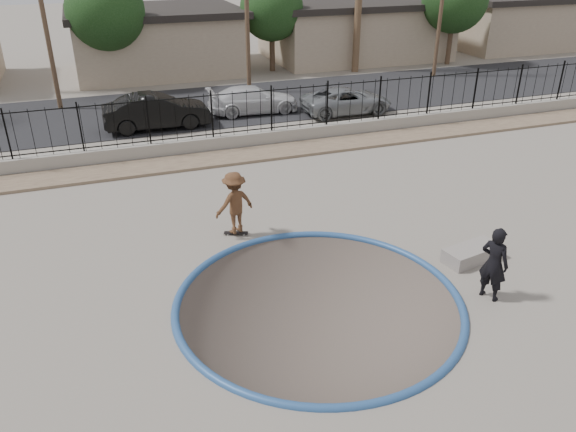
% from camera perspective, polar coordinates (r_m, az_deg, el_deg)
% --- Properties ---
extents(ground, '(120.00, 120.00, 2.20)m').
position_cam_1_polar(ground, '(25.37, -8.21, 5.48)').
color(ground, slate).
rests_on(ground, ground).
extents(bowl_pit, '(6.84, 6.84, 1.80)m').
position_cam_1_polar(bowl_pit, '(13.73, 3.11, -8.73)').
color(bowl_pit, '#4A4139').
rests_on(bowl_pit, ground).
extents(coping_ring, '(7.04, 7.04, 0.20)m').
position_cam_1_polar(coping_ring, '(13.73, 3.11, -8.73)').
color(coping_ring, '#2A5189').
rests_on(coping_ring, ground).
extents(rock_strip, '(42.00, 1.60, 0.11)m').
position_cam_1_polar(rock_strip, '(22.40, -6.89, 5.82)').
color(rock_strip, '#937C60').
rests_on(rock_strip, ground).
extents(retaining_wall, '(42.00, 0.45, 0.60)m').
position_cam_1_polar(retaining_wall, '(23.33, -7.55, 7.28)').
color(retaining_wall, gray).
rests_on(retaining_wall, ground).
extents(fence, '(40.00, 0.04, 1.80)m').
position_cam_1_polar(fence, '(22.96, -7.73, 10.11)').
color(fence, black).
rests_on(fence, retaining_wall).
extents(street, '(90.00, 8.00, 0.04)m').
position_cam_1_polar(street, '(29.71, -10.42, 10.73)').
color(street, black).
rests_on(street, ground).
extents(house_center, '(10.60, 8.60, 3.90)m').
position_cam_1_polar(house_center, '(38.52, -13.27, 17.05)').
color(house_center, tan).
rests_on(house_center, ground).
extents(house_east, '(12.60, 8.60, 3.90)m').
position_cam_1_polar(house_east, '(42.47, 6.75, 18.38)').
color(house_east, tan).
rests_on(house_east, ground).
extents(house_east_far, '(11.60, 8.60, 3.90)m').
position_cam_1_polar(house_east_far, '(50.16, 22.08, 17.99)').
color(house_east_far, tan).
rests_on(house_east_far, ground).
extents(utility_pole_left, '(1.70, 0.24, 9.00)m').
position_cam_1_polar(utility_pole_left, '(30.51, -23.64, 18.48)').
color(utility_pole_left, '#473323').
rests_on(utility_pole_left, ground).
extents(street_tree_left, '(4.32, 4.32, 6.36)m').
position_cam_1_polar(street_tree_left, '(34.53, -18.07, 19.19)').
color(street_tree_left, '#473323').
rests_on(street_tree_left, ground).
extents(street_tree_mid, '(3.96, 3.96, 5.83)m').
position_cam_1_polar(street_tree_mid, '(37.32, -1.67, 20.31)').
color(street_tree_mid, '#473323').
rests_on(street_tree_mid, ground).
extents(skater, '(1.36, 1.01, 1.87)m').
position_cam_1_polar(skater, '(16.28, -5.44, 1.03)').
color(skater, brown).
rests_on(skater, ground).
extents(skateboard, '(0.73, 0.41, 0.06)m').
position_cam_1_polar(skateboard, '(16.68, -5.31, -1.72)').
color(skateboard, black).
rests_on(skateboard, ground).
extents(videographer, '(0.71, 0.82, 1.90)m').
position_cam_1_polar(videographer, '(14.25, 20.19, -4.56)').
color(videographer, black).
rests_on(videographer, ground).
extents(concrete_ledge, '(1.70, 0.98, 0.40)m').
position_cam_1_polar(concrete_ledge, '(16.05, 18.13, -3.66)').
color(concrete_ledge, gray).
rests_on(concrete_ledge, ground).
extents(car_b, '(4.75, 1.66, 1.56)m').
position_cam_1_polar(car_b, '(26.44, -13.19, 10.31)').
color(car_b, black).
rests_on(car_b, street).
extents(car_c, '(4.52, 1.95, 1.30)m').
position_cam_1_polar(car_c, '(28.29, -3.56, 11.71)').
color(car_c, silver).
rests_on(car_c, street).
extents(car_d, '(4.50, 2.10, 1.25)m').
position_cam_1_polar(car_d, '(28.33, 5.98, 11.60)').
color(car_d, gray).
rests_on(car_d, street).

